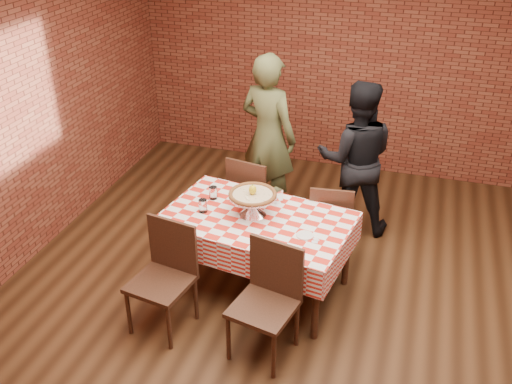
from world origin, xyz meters
TOP-DOWN VIEW (x-y plane):
  - ground at (0.00, 0.00)m, footprint 6.00×6.00m
  - back_wall at (0.00, 3.00)m, footprint 5.50×0.00m
  - table at (-0.46, 0.24)m, footprint 1.73×1.20m
  - tablecloth at (-0.46, 0.24)m, footprint 1.77×1.24m
  - pizza_stand at (-0.51, 0.28)m, footprint 0.47×0.47m
  - pizza at (-0.51, 0.28)m, footprint 0.46×0.46m
  - lemon at (-0.51, 0.28)m, footprint 0.07×0.07m
  - water_glass_left at (-0.94, 0.19)m, footprint 0.09×0.09m
  - water_glass_right at (-0.94, 0.44)m, footprint 0.09×0.09m
  - side_plate at (0.01, 0.07)m, footprint 0.16×0.16m
  - sweetener_packet_a at (0.11, 0.01)m, footprint 0.05×0.04m
  - sweetener_packet_b at (0.11, 0.04)m, footprint 0.06×0.06m
  - condiment_caddy at (-0.37, 0.55)m, footprint 0.12×0.11m
  - chair_near_left at (-1.06, -0.50)m, footprint 0.53×0.53m
  - chair_near_right at (-0.17, -0.55)m, footprint 0.55×0.55m
  - chair_far_left at (-0.74, 1.12)m, footprint 0.52×0.52m
  - chair_far_right at (0.10, 0.88)m, footprint 0.45×0.45m
  - diner_olive at (-0.75, 1.62)m, footprint 0.77×0.62m
  - diner_black at (0.21, 1.53)m, footprint 0.90×0.76m

SIDE VIEW (x-z plane):
  - ground at x=0.00m, z-range 0.00..0.00m
  - table at x=-0.46m, z-range 0.00..0.75m
  - chair_far_right at x=0.10m, z-range 0.00..0.88m
  - chair_far_left at x=-0.74m, z-range 0.00..0.92m
  - chair_near_right at x=-0.17m, z-range 0.00..0.94m
  - chair_near_left at x=-1.06m, z-range 0.00..0.94m
  - tablecloth at x=-0.46m, z-range 0.48..0.76m
  - sweetener_packet_a at x=0.11m, z-range 0.76..0.76m
  - sweetener_packet_b at x=0.11m, z-range 0.76..0.76m
  - side_plate at x=0.01m, z-range 0.76..0.77m
  - water_glass_left at x=-0.94m, z-range 0.76..0.88m
  - water_glass_right at x=-0.94m, z-range 0.76..0.88m
  - condiment_caddy at x=-0.37m, z-range 0.76..0.89m
  - diner_black at x=0.21m, z-range 0.00..1.65m
  - pizza_stand at x=-0.51m, z-range 0.76..0.95m
  - diner_olive at x=-0.75m, z-range 0.00..1.82m
  - pizza at x=-0.51m, z-range 0.94..0.97m
  - lemon at x=-0.51m, z-range 0.96..1.05m
  - back_wall at x=0.00m, z-range -1.30..4.20m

